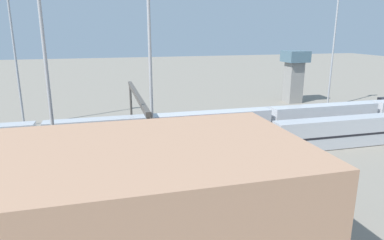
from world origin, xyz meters
name	(u,v)px	position (x,y,z in m)	size (l,w,h in m)	color
ground_plane	(187,136)	(0.00, 0.00, 0.00)	(400.00, 400.00, 0.00)	gray
track_bed_0	(174,120)	(0.00, -12.50, 0.06)	(140.00, 2.80, 0.12)	#3D3833
track_bed_1	(178,126)	(0.00, -7.50, 0.06)	(140.00, 2.80, 0.12)	#4C443D
track_bed_2	(184,132)	(0.00, -2.50, 0.06)	(140.00, 2.80, 0.12)	#3D3833
track_bed_3	(190,140)	(0.00, 2.50, 0.06)	(140.00, 2.80, 0.12)	#4C443D
track_bed_4	(198,149)	(0.00, 7.50, 0.06)	(140.00, 2.80, 0.12)	#4C443D
track_bed_5	(206,159)	(0.00, 12.50, 0.06)	(140.00, 2.80, 0.12)	#4C443D
train_on_track_2	(162,124)	(4.34, -2.50, 2.06)	(139.00, 3.06, 4.40)	black
train_on_track_4	(30,151)	(26.20, 7.50, 2.09)	(66.40, 3.06, 4.40)	maroon
train_on_track_3	(324,117)	(-28.12, 2.50, 2.60)	(71.40, 3.06, 5.00)	silver
train_on_track_5	(201,144)	(0.82, 12.50, 2.59)	(119.80, 3.06, 5.00)	#B7BABF
light_mast_0	(12,29)	(31.63, -16.08, 19.97)	(2.80, 0.70, 32.09)	#9EA0A5
light_mast_1	(43,39)	(21.53, 15.24, 18.62)	(2.80, 0.70, 29.57)	#9EA0A5
light_mast_2	(335,32)	(-42.12, -15.45, 19.33)	(2.80, 0.70, 30.89)	#9EA0A5
light_mast_3	(150,54)	(8.66, 14.57, 16.54)	(2.80, 0.70, 25.76)	#9EA0A5
signal_gantry	(137,100)	(9.18, 0.00, 7.55)	(0.70, 30.00, 8.80)	#4C4742
maintenance_shed	(88,207)	(16.87, 32.83, 5.08)	(38.00, 17.98, 10.16)	tan
control_tower	(294,73)	(-36.39, -23.41, 8.30)	(6.00, 6.00, 14.25)	gray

